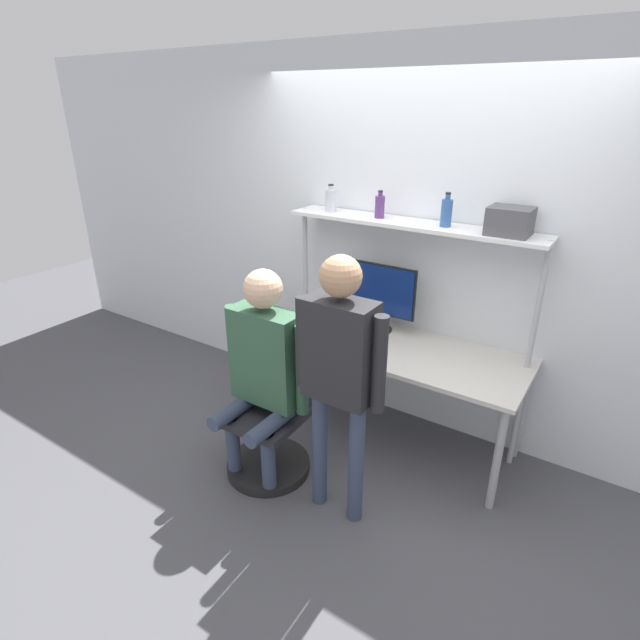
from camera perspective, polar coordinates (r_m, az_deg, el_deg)
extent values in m
plane|color=#4C4C51|center=(3.61, 4.66, -15.92)|extent=(12.00, 12.00, 0.00)
cube|color=silver|center=(3.60, 11.34, 7.98)|extent=(8.00, 0.06, 2.70)
cube|color=beige|center=(3.49, 8.07, -3.05)|extent=(1.85, 0.71, 0.03)
cylinder|color=#A5A5AA|center=(3.86, -5.89, -6.54)|extent=(0.05, 0.05, 0.73)
cylinder|color=#A5A5AA|center=(3.23, 19.59, -14.77)|extent=(0.05, 0.05, 0.73)
cylinder|color=#A5A5AA|center=(4.27, -0.91, -3.25)|extent=(0.05, 0.05, 0.73)
cylinder|color=#A5A5AA|center=(3.71, 22.04, -9.70)|extent=(0.05, 0.05, 0.73)
cube|color=white|center=(3.39, 10.40, 10.74)|extent=(1.76, 0.29, 0.02)
cylinder|color=#B2B2B7|center=(4.02, -1.62, 1.61)|extent=(0.04, 0.04, 1.57)
cylinder|color=#B2B2B7|center=(3.43, 22.66, -4.47)|extent=(0.04, 0.04, 1.57)
cylinder|color=black|center=(3.69, 6.46, -1.03)|extent=(0.23, 0.23, 0.01)
cylinder|color=black|center=(3.67, 6.51, -0.02)|extent=(0.06, 0.06, 0.13)
cube|color=black|center=(3.58, 6.74, 3.53)|extent=(0.56, 0.01, 0.37)
cube|color=navy|center=(3.58, 6.69, 3.50)|extent=(0.54, 0.02, 0.35)
cube|color=#BCBCC1|center=(3.60, 0.20, -1.54)|extent=(0.33, 0.24, 0.01)
cube|color=black|center=(3.59, 0.05, -1.56)|extent=(0.28, 0.13, 0.00)
cube|color=#BCBCC1|center=(3.63, 1.07, 0.76)|extent=(0.33, 0.05, 0.24)
cube|color=navy|center=(3.63, 1.02, 0.72)|extent=(0.29, 0.04, 0.21)
cube|color=#264C8C|center=(3.45, 3.23, -2.78)|extent=(0.07, 0.15, 0.01)
cube|color=black|center=(3.45, 3.24, -2.69)|extent=(0.06, 0.13, 0.00)
cylinder|color=black|center=(3.55, -5.89, -16.19)|extent=(0.56, 0.56, 0.06)
cylinder|color=#4C4C51|center=(3.42, -6.03, -13.59)|extent=(0.06, 0.06, 0.34)
cube|color=#26262B|center=(3.31, -6.18, -10.87)|extent=(0.48, 0.48, 0.05)
cube|color=#26262B|center=(3.32, -4.20, -5.58)|extent=(0.42, 0.06, 0.45)
cylinder|color=#38425B|center=(3.41, -9.86, -14.15)|extent=(0.09, 0.09, 0.45)
cylinder|color=#38425B|center=(3.25, -5.90, -16.05)|extent=(0.09, 0.09, 0.45)
cylinder|color=#38425B|center=(3.27, -9.83, -10.12)|extent=(0.10, 0.38, 0.10)
cylinder|color=#38425B|center=(3.10, -5.75, -11.89)|extent=(0.10, 0.38, 0.10)
cube|color=#33593F|center=(3.11, -6.16, -4.18)|extent=(0.45, 0.20, 0.62)
cylinder|color=#33593F|center=(3.28, -9.83, -3.14)|extent=(0.08, 0.08, 0.59)
cylinder|color=#33593F|center=(2.97, -2.08, -5.80)|extent=(0.08, 0.08, 0.59)
sphere|color=#D8AD8C|center=(2.93, -6.54, 3.56)|extent=(0.24, 0.24, 0.24)
cylinder|color=#38425B|center=(3.07, -0.03, -14.37)|extent=(0.09, 0.09, 0.80)
cylinder|color=#38425B|center=(2.97, 4.16, -15.98)|extent=(0.09, 0.09, 0.80)
cube|color=#262628|center=(2.65, 2.23, -3.50)|extent=(0.39, 0.20, 0.57)
cylinder|color=#262628|center=(2.77, -1.98, -2.55)|extent=(0.08, 0.08, 0.54)
cylinder|color=#262628|center=(2.55, 6.80, -5.14)|extent=(0.08, 0.08, 0.54)
sphere|color=tan|center=(2.48, 2.38, 5.03)|extent=(0.22, 0.22, 0.22)
cylinder|color=silver|center=(3.66, 1.24, 13.48)|extent=(0.08, 0.08, 0.15)
cylinder|color=silver|center=(3.64, 1.26, 14.88)|extent=(0.04, 0.04, 0.03)
cylinder|color=black|center=(3.64, 1.26, 15.18)|extent=(0.04, 0.04, 0.01)
cylinder|color=#593372|center=(3.47, 6.85, 12.70)|extent=(0.07, 0.07, 0.15)
cylinder|color=#593372|center=(3.45, 6.92, 14.11)|extent=(0.03, 0.03, 0.03)
cylinder|color=black|center=(3.45, 6.93, 14.41)|extent=(0.03, 0.03, 0.01)
cylinder|color=#335999|center=(3.29, 14.24, 11.76)|extent=(0.07, 0.07, 0.17)
cylinder|color=#335999|center=(3.27, 14.42, 13.49)|extent=(0.03, 0.03, 0.03)
cylinder|color=black|center=(3.27, 14.46, 13.85)|extent=(0.04, 0.04, 0.01)
cube|color=#4C4C51|center=(3.18, 20.88, 10.52)|extent=(0.25, 0.21, 0.16)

